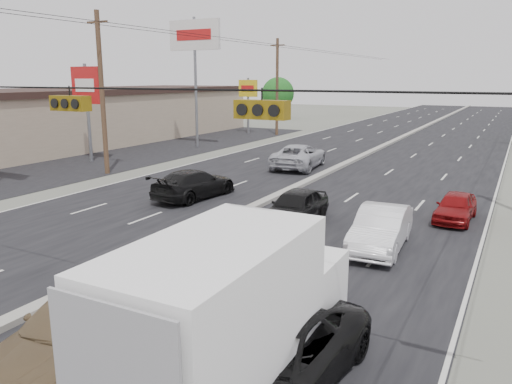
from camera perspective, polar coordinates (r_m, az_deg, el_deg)
ground at (r=14.89m, az=-22.70°, el=-12.00°), size 200.00×200.00×0.00m
road_surface at (r=40.24m, az=12.27°, el=4.03°), size 20.00×160.00×0.02m
center_median at (r=40.22m, az=12.27°, el=4.17°), size 0.50×160.00×0.20m
strip_mall at (r=49.77m, az=-19.87°, el=7.88°), size 12.00×42.00×4.60m
parking_lot at (r=43.79m, az=-11.66°, el=4.76°), size 10.00×42.00×0.02m
utility_pole_left_b at (r=32.96m, az=-17.19°, el=10.77°), size 1.60×0.30×10.00m
utility_pole_left_c at (r=53.63m, az=2.43°, el=11.94°), size 1.60×0.30×10.00m
traffic_signals at (r=12.55m, az=-20.78°, el=9.67°), size 25.00×0.30×0.54m
pole_sign_mid at (r=38.28m, az=-18.82°, el=10.90°), size 2.60×0.25×7.00m
pole_sign_billboard at (r=44.33m, az=-7.03°, el=16.52°), size 5.00×0.25×11.00m
pole_sign_far at (r=55.25m, az=-0.91°, el=11.26°), size 2.20×0.25×6.00m
tree_left_far at (r=75.79m, az=2.53°, el=11.18°), size 4.80×4.80×6.12m
box_truck at (r=9.70m, az=-2.52°, el=-13.56°), size 2.38×6.56×3.32m
tan_sedan at (r=11.67m, az=-18.68°, el=-14.40°), size 2.88×5.75×1.60m
red_sedan at (r=15.93m, az=-6.15°, el=-7.02°), size 1.37×3.74×1.22m
black_suv at (r=10.27m, az=2.20°, el=-18.23°), size 2.69×5.29×1.43m
queue_car_a at (r=20.97m, az=4.53°, el=-1.74°), size 1.73×4.29×1.46m
queue_car_b at (r=18.42m, az=14.08°, el=-4.12°), size 1.85×4.64×1.50m
queue_car_e at (r=23.03m, az=21.85°, el=-1.61°), size 1.59×3.66×1.23m
oncoming_near at (r=25.59m, az=-7.07°, el=0.89°), size 2.54×5.23×1.47m
oncoming_far at (r=34.12m, az=4.93°, el=4.09°), size 3.33×6.08×1.61m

